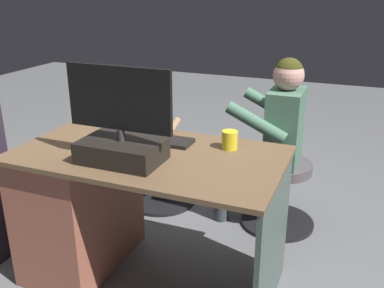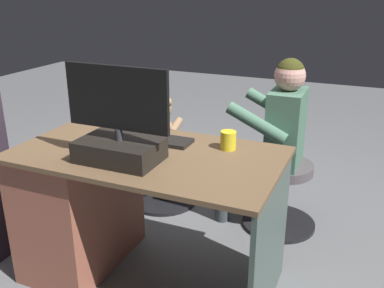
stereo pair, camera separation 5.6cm
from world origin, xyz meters
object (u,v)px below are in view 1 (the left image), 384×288
object	(u,v)px
desk	(95,203)
keyboard	(154,139)
teddy_bear	(160,123)
office_chair_teddy	(161,170)
person	(271,130)
computer_mouse	(109,130)
visitor_chair	(280,189)
monitor	(121,136)
tv_remote	(94,142)
cup	(230,140)

from	to	relation	value
desk	keyboard	size ratio (longest dim) A/B	3.18
teddy_bear	desk	bearing A→B (deg)	90.16
keyboard	office_chair_teddy	size ratio (longest dim) A/B	0.83
teddy_bear	person	distance (m)	0.79
computer_mouse	visitor_chair	bearing A→B (deg)	-143.05
monitor	tv_remote	bearing A→B (deg)	-29.65
cup	teddy_bear	xyz separation A→B (m)	(0.71, -0.65, -0.19)
cup	tv_remote	distance (m)	0.71
tv_remote	teddy_bear	size ratio (longest dim) A/B	0.43
computer_mouse	keyboard	bearing A→B (deg)	176.84
computer_mouse	person	bearing A→B (deg)	-140.10
monitor	tv_remote	xyz separation A→B (m)	(0.26, -0.15, -0.12)
tv_remote	desk	bearing A→B (deg)	18.91
desk	person	xyz separation A→B (m)	(-0.79, -0.83, 0.26)
computer_mouse	tv_remote	size ratio (longest dim) A/B	0.64
office_chair_teddy	person	bearing A→B (deg)	179.57
desk	tv_remote	distance (m)	0.36
desk	teddy_bear	xyz separation A→B (m)	(0.00, -0.85, 0.21)
desk	office_chair_teddy	size ratio (longest dim) A/B	2.63
cup	person	xyz separation A→B (m)	(-0.08, -0.63, -0.13)
tv_remote	office_chair_teddy	xyz separation A→B (m)	(0.02, -0.83, -0.51)
desk	office_chair_teddy	bearing A→B (deg)	-89.84
cup	tv_remote	size ratio (longest dim) A/B	0.63
person	visitor_chair	bearing A→B (deg)	179.57
keyboard	cup	xyz separation A→B (m)	(-0.41, -0.04, 0.04)
computer_mouse	monitor	bearing A→B (deg)	130.88
keyboard	office_chair_teddy	bearing A→B (deg)	-65.98
desk	person	distance (m)	1.17
visitor_chair	person	bearing A→B (deg)	-0.43
cup	office_chair_teddy	xyz separation A→B (m)	(0.71, -0.64, -0.55)
desk	teddy_bear	bearing A→B (deg)	-89.84
monitor	computer_mouse	world-z (taller)	monitor
desk	computer_mouse	world-z (taller)	computer_mouse
tv_remote	visitor_chair	bearing A→B (deg)	-137.47
computer_mouse	tv_remote	distance (m)	0.17
office_chair_teddy	visitor_chair	bearing A→B (deg)	179.57
teddy_bear	tv_remote	bearing A→B (deg)	91.69
teddy_bear	visitor_chair	distance (m)	0.94
office_chair_teddy	person	xyz separation A→B (m)	(-0.79, 0.01, 0.41)
cup	tv_remote	xyz separation A→B (m)	(0.68, 0.19, -0.04)
tv_remote	visitor_chair	xyz separation A→B (m)	(-0.85, -0.82, -0.50)
computer_mouse	person	distance (m)	1.02
monitor	teddy_bear	distance (m)	1.06
cup	office_chair_teddy	world-z (taller)	cup
desk	cup	bearing A→B (deg)	-164.11
desk	visitor_chair	size ratio (longest dim) A/B	2.75
computer_mouse	cup	distance (m)	0.70
cup	visitor_chair	world-z (taller)	cup
desk	teddy_bear	distance (m)	0.87
keyboard	office_chair_teddy	distance (m)	0.90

